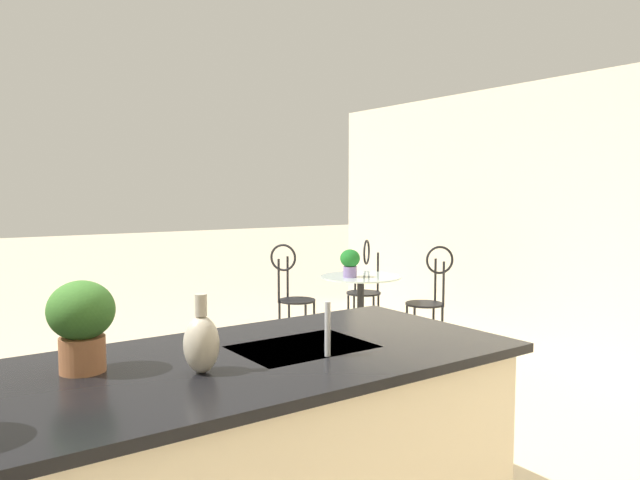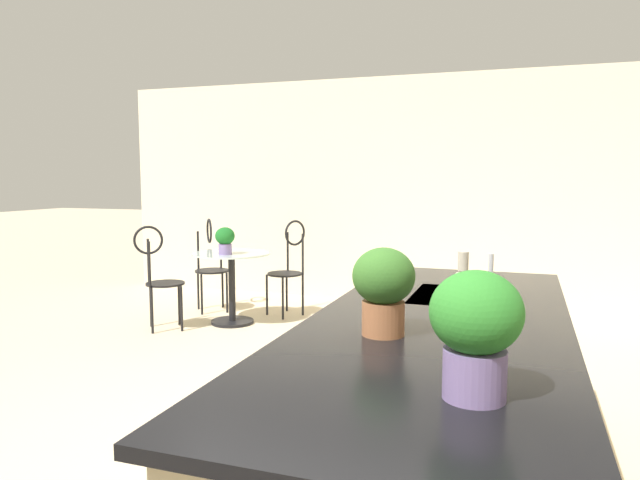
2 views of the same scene
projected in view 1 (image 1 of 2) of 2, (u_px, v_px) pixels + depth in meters
wall_left_window at (614, 216)px, 5.49m from camera, size 0.12×7.80×2.70m
bistro_table at (361, 305)px, 5.96m from camera, size 0.80×0.80×0.74m
chair_near_window at (365, 282)px, 6.64m from camera, size 0.53×0.53×1.04m
chair_by_island at (292, 289)px, 6.14m from camera, size 0.53×0.53×1.04m
chair_toward_desk at (430, 293)px, 5.94m from camera, size 0.52×0.52×1.04m
sink_faucet at (328, 329)px, 2.37m from camera, size 0.02×0.02×0.22m
potted_plant_on_table at (350, 261)px, 5.84m from camera, size 0.20×0.20×0.28m
potted_plant_counter_near at (81, 320)px, 2.15m from camera, size 0.24×0.24×0.34m
vase_on_counter at (201, 343)px, 2.15m from camera, size 0.13×0.13×0.29m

